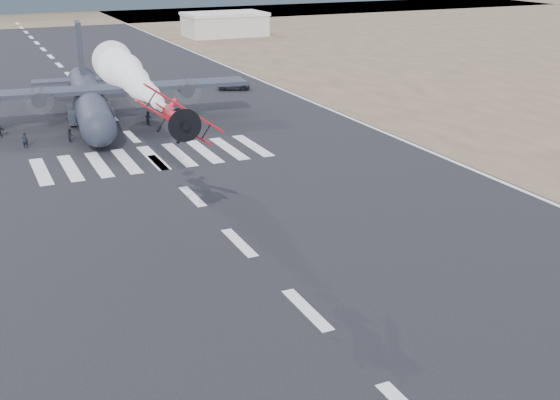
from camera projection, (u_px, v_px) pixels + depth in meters
scrub_far at (9, 16)px, 231.58m from camera, size 500.00×80.00×0.00m
runway_markings at (132, 137)px, 86.60m from camera, size 60.00×260.00×0.01m
hangar_right at (225, 24)px, 180.40m from camera, size 20.50×12.50×5.90m
aerobatic_biplane at (177, 117)px, 51.01m from camera, size 5.59×6.00×5.16m
smoke_trail at (121, 69)px, 69.75m from camera, size 4.21×25.80×4.21m
transport_aircraft at (89, 99)px, 92.91m from camera, size 41.67×34.22×12.02m
support_vehicle at (234, 85)px, 114.18m from camera, size 5.81×4.22×1.47m
crew_a at (176, 121)px, 90.86m from camera, size 0.69×0.62×1.60m
crew_b at (70, 135)px, 84.18m from camera, size 0.55×0.81×1.58m
crew_c at (77, 122)px, 89.95m from camera, size 1.26×0.91×1.78m
crew_d at (103, 132)px, 85.05m from camera, size 1.05×1.16×1.79m
crew_e at (101, 133)px, 85.06m from camera, size 0.94×0.78×1.66m
crew_g at (25, 140)px, 81.56m from camera, size 0.85×0.78×1.88m
crew_h at (148, 118)px, 91.88m from camera, size 0.85×1.05×1.87m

